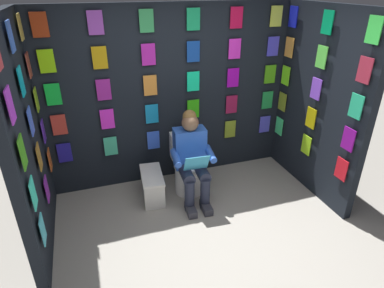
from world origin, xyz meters
The scene contains 7 objects.
ground_plane centered at (0.00, 0.00, 0.00)m, with size 30.00×30.00×0.00m, color #9E998E.
display_wall_back centered at (0.00, -1.72, 1.19)m, with size 3.41×0.14×2.38m.
display_wall_left centered at (-1.70, -0.83, 1.19)m, with size 0.14×1.67×2.38m.
display_wall_right centered at (1.70, -0.83, 1.19)m, with size 0.14×1.67×2.38m.
toilet centered at (-0.08, -1.25, 0.33)m, with size 0.42×0.57×0.77m.
person_reading centered at (-0.07, -1.03, 0.60)m, with size 0.54×0.70×1.19m.
comic_longbox_near centered at (0.43, -1.19, 0.18)m, with size 0.33×0.61×0.36m.
Camera 1 is at (1.09, 2.40, 2.60)m, focal length 30.73 mm.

